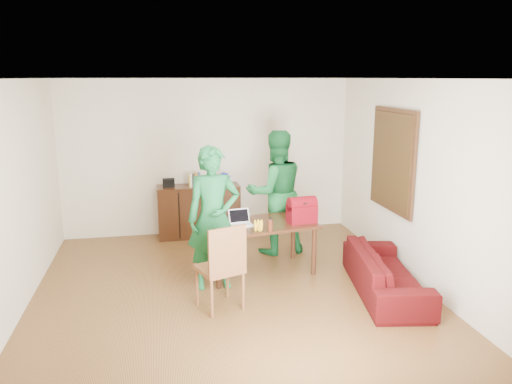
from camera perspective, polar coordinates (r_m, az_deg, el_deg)
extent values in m
cube|color=#412510|center=(6.55, -2.74, -11.99)|extent=(5.00, 5.50, 0.10)
cube|color=white|center=(5.94, -3.03, 13.29)|extent=(5.00, 5.50, 0.10)
cube|color=beige|center=(8.83, -5.55, 4.03)|extent=(5.00, 0.10, 2.70)
cube|color=beige|center=(3.48, 4.01, -10.22)|extent=(5.00, 0.10, 2.70)
cube|color=beige|center=(6.27, -26.60, -1.00)|extent=(0.10, 5.50, 2.70)
cube|color=beige|center=(6.93, 18.47, 0.94)|extent=(0.10, 5.50, 2.70)
cube|color=#3F2614|center=(7.46, 15.35, 3.53)|extent=(0.04, 1.28, 1.48)
cube|color=#533319|center=(7.45, 15.14, 3.53)|extent=(0.01, 1.18, 1.36)
cube|color=black|center=(8.72, -6.53, -2.16)|extent=(1.40, 0.45, 0.90)
cube|color=black|center=(8.57, -9.95, 1.04)|extent=(0.20, 0.14, 0.14)
cube|color=#ADAEB7|center=(8.64, -3.65, 1.31)|extent=(0.24, 0.22, 0.14)
ellipsoid|color=#1A24AD|center=(8.62, -3.66, 2.00)|extent=(0.14, 0.14, 0.07)
cube|color=black|center=(6.99, 0.32, -3.73)|extent=(1.66, 1.09, 0.04)
cylinder|color=black|center=(6.59, -4.31, -8.17)|extent=(0.07, 0.07, 0.68)
cylinder|color=black|center=(7.06, 6.64, -6.75)|extent=(0.07, 0.07, 0.68)
cylinder|color=black|center=(7.23, -5.85, -6.24)|extent=(0.07, 0.07, 0.68)
cylinder|color=black|center=(7.67, 4.27, -5.09)|extent=(0.07, 0.07, 0.68)
cube|color=brown|center=(6.01, -4.19, -8.74)|extent=(0.61, 0.60, 0.05)
cube|color=brown|center=(5.74, -3.28, -6.67)|extent=(0.46, 0.20, 0.55)
imported|color=#166633|center=(6.47, -4.88, -3.00)|extent=(0.70, 0.47, 1.88)
imported|color=#16642D|center=(7.75, 2.27, -0.06)|extent=(1.01, 0.83, 1.93)
cube|color=white|center=(6.86, -1.61, -3.82)|extent=(0.32, 0.25, 0.02)
cube|color=black|center=(6.83, -1.61, -2.96)|extent=(0.30, 0.12, 0.19)
cylinder|color=#552313|center=(6.62, 1.64, -3.71)|extent=(0.08, 0.08, 0.18)
cube|color=maroon|center=(7.02, 5.26, -2.33)|extent=(0.42, 0.28, 0.29)
imported|color=#3C070B|center=(6.69, 14.61, -8.86)|extent=(1.04, 1.97, 0.55)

